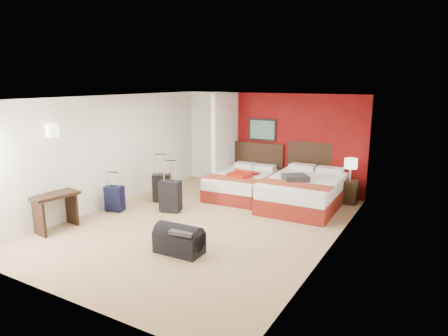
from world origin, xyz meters
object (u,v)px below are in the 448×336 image
Objects in this scene: bed_left at (241,185)px; duffel_bag at (179,241)px; suitcase_black at (162,188)px; desk at (56,212)px; bed_right at (303,192)px; suitcase_navy at (115,200)px; nightstand at (349,192)px; table_lamp at (350,169)px; red_suitcase_open at (243,174)px; suitcase_charcoal at (170,197)px.

duffel_bag is (0.63, -3.47, -0.08)m from bed_left.
desk reaches higher than suitcase_black.
bed_left is 1.61m from bed_right.
desk is at bearing -174.74° from duffel_bag.
bed_right is 4.10× the size of suitcase_navy.
suitcase_black is at bearing -140.41° from bed_left.
suitcase_black is at bearing -151.95° from nightstand.
table_lamp reaches higher than bed_right.
red_suitcase_open is 3.07m from suitcase_navy.
table_lamp is (2.44, 0.75, 0.52)m from bed_left.
suitcase_charcoal is (-2.39, -1.79, -0.00)m from bed_right.
table_lamp is 0.78× the size of suitcase_charcoal.
table_lamp is 4.63m from duffel_bag.
nightstand is at bearing 42.55° from bed_right.
bed_left is 2.33× the size of duffel_bag.
bed_left reaches higher than nightstand.
suitcase_black is (-3.86, -2.09, 0.05)m from nightstand.
nightstand is at bearing 21.86° from suitcase_navy.
bed_left is 3.42× the size of nightstand.
red_suitcase_open is at bearing -48.74° from bed_left.
suitcase_navy is at bearing -143.41° from table_lamp.
bed_left is 1.95m from suitcase_black.
nightstand is at bearing 23.80° from suitcase_charcoal.
desk is (-3.64, -3.74, 0.03)m from bed_right.
bed_right is 1.25m from table_lamp.
desk is at bearing -133.84° from suitcase_black.
bed_left is at bearing 148.88° from red_suitcase_open.
table_lamp is 5.38m from suitcase_navy.
table_lamp is 0.65× the size of duffel_bag.
nightstand is at bearing 53.75° from desk.
table_lamp is at bearing 23.80° from suitcase_charcoal.
nightstand is 0.68× the size of duffel_bag.
bed_right is 3.47× the size of suitcase_black.
bed_left is at bearing -163.27° from nightstand.
suitcase_black reaches higher than duffel_bag.
bed_left is 2.51× the size of red_suitcase_open.
suitcase_charcoal is 2.31m from desk.
table_lamp is (2.34, 0.85, 0.20)m from red_suitcase_open.
suitcase_navy is (-4.30, -3.19, -0.00)m from nightstand.
bed_right reaches higher than suitcase_navy.
suitcase_navy is (-3.46, -2.39, -0.06)m from bed_right.
nightstand is (0.84, 0.80, -0.06)m from bed_right.
bed_right is 4.06× the size of nightstand.
bed_right is 3.35× the size of suitcase_charcoal.
suitcase_navy is 0.63× the size of desk.
suitcase_navy is (-4.30, -3.19, -0.53)m from table_lamp.
table_lamp is at bearing 0.00° from nightstand.
table_lamp is 4.17m from suitcase_charcoal.
bed_left is 3.61× the size of table_lamp.
suitcase_black is 0.97× the size of suitcase_charcoal.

